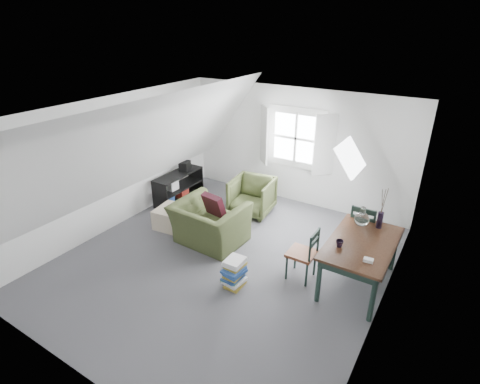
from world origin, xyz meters
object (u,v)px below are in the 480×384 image
Objects in this scene: dining_table at (361,248)px; media_shelf at (178,189)px; armchair_far at (252,212)px; magazine_stack at (234,273)px; dining_chair_near at (304,253)px; ottoman at (173,218)px; dining_chair_far at (363,229)px; armchair_near at (210,242)px.

media_shelf is (-4.25, 0.80, -0.37)m from dining_table.
armchair_far is 2.90m from dining_table.
magazine_stack is at bearing -149.45° from dining_table.
dining_chair_near is 1.11m from magazine_stack.
magazine_stack is (1.99, -0.87, 0.03)m from ottoman.
dining_chair_far reaches higher than dining_table.
armchair_far is 1.68m from ottoman.
ottoman is 0.39× the size of dining_table.
armchair_far is 0.87× the size of dining_chair_far.
armchair_near is at bearing 10.51° from dining_chair_far.
dining_chair_near is (1.85, -0.07, 0.46)m from armchair_near.
dining_chair_far reaches higher than dining_chair_near.
media_shelf is at bearing 167.03° from dining_table.
dining_chair_near is at bearing -3.07° from ottoman.
armchair_near is 1.95m from media_shelf.
magazine_stack is (2.67, -1.82, -0.06)m from media_shelf.
ottoman is 1.17m from media_shelf.
dining_chair_near is 3.66m from media_shelf.
armchair_far is 2.36m from dining_chair_near.
armchair_near is 1.41m from armchair_far.
ottoman is at bearing -179.92° from dining_table.
dining_chair_near reaches higher than ottoman.
armchair_near is at bearing -99.34° from armchair_far.
dining_chair_far is at bearing 147.60° from dining_chair_near.
ottoman is 0.68× the size of dining_chair_near.
media_shelf is (-1.70, -0.38, 0.29)m from armchair_far.
dining_chair_near is at bearing -179.84° from armchair_near.
magazine_stack is at bearing -53.27° from dining_chair_near.
dining_chair_near is (-0.59, -1.14, -0.05)m from dining_chair_far.
dining_table is at bearing 2.33° from ottoman.
dining_chair_near is at bearing 49.53° from dining_chair_far.
dining_chair_far is 1.10× the size of dining_chair_near.
dining_chair_near reaches higher than armchair_far.
dining_chair_far is (3.39, 0.99, 0.31)m from ottoman.
dining_chair_near is (-0.77, -0.30, -0.20)m from dining_table.
armchair_near is 1.91m from dining_chair_near.
dining_chair_far reaches higher than armchair_near.
dining_table reaches higher than ottoman.
armchair_near is 1.24× the size of dining_chair_far.
dining_chair_far is at bearing 53.15° from magazine_stack.
magazine_stack is at bearing 145.05° from armchair_near.
dining_chair_far reaches higher than magazine_stack.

